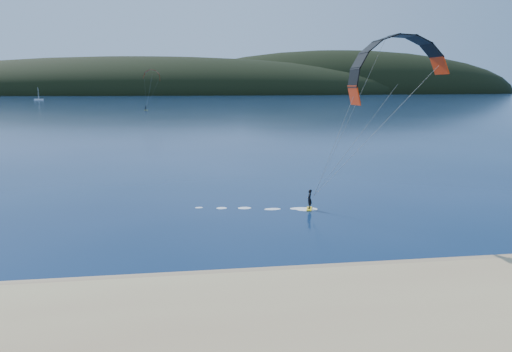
{
  "coord_description": "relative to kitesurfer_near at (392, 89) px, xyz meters",
  "views": [
    {
      "loc": [
        -0.62,
        -21.6,
        10.99
      ],
      "look_at": [
        3.91,
        10.0,
        5.0
      ],
      "focal_mm": 33.46,
      "sensor_mm": 36.0,
      "label": 1
    }
  ],
  "objects": [
    {
      "name": "sailboat",
      "position": [
        -138.04,
        388.33,
        -10.01
      ],
      "size": [
        7.67,
        4.77,
        10.67
      ],
      "color": "white",
      "rests_on": "ground"
    },
    {
      "name": "ground",
      "position": [
        -15.08,
        -13.83,
        -10.8
      ],
      "size": [
        1800.0,
        1800.0,
        0.0
      ],
      "primitive_type": "plane",
      "color": "#081E3E",
      "rests_on": "ground"
    },
    {
      "name": "headland",
      "position": [
        -14.45,
        731.45,
        -10.8
      ],
      "size": [
        1200.0,
        310.0,
        140.0
      ],
      "color": "black",
      "rests_on": "ground"
    },
    {
      "name": "kitesurfer_far",
      "position": [
        -31.64,
        195.24,
        3.88
      ],
      "size": [
        8.55,
        5.65,
        17.37
      ],
      "color": "yellow",
      "rests_on": "ground"
    },
    {
      "name": "kitesurfer_near",
      "position": [
        0.0,
        0.0,
        0.0
      ],
      "size": [
        20.01,
        8.8,
        14.3
      ],
      "color": "yellow",
      "rests_on": "ground"
    },
    {
      "name": "wet_sand",
      "position": [
        -15.08,
        -9.33,
        -10.75
      ],
      "size": [
        220.0,
        2.5,
        0.1
      ],
      "color": "#957956",
      "rests_on": "ground"
    }
  ]
}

